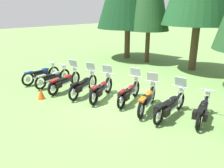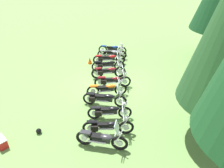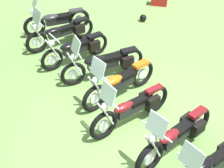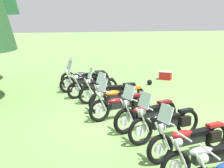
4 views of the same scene
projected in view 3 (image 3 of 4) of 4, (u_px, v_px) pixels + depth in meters
name	position (u px, v px, depth m)	size (l,w,h in m)	color
ground_plane	(141.00, 124.00, 8.31)	(80.00, 80.00, 0.00)	#6B934C
motorcycle_3	(211.00, 166.00, 6.71)	(0.95, 2.20, 1.38)	black
motorcycle_4	(176.00, 136.00, 7.35)	(1.08, 2.12, 1.39)	black
motorcycle_5	(132.00, 108.00, 8.07)	(0.93, 2.14, 1.37)	black
motorcycle_6	(119.00, 82.00, 8.82)	(1.03, 2.16, 1.37)	black
motorcycle_7	(104.00, 62.00, 9.53)	(0.71, 2.36, 1.35)	black
motorcycle_8	(77.00, 48.00, 10.17)	(0.89, 2.09, 0.99)	black
motorcycle_9	(61.00, 32.00, 10.90)	(0.90, 2.22, 1.36)	black
motorcycle_10	(56.00, 20.00, 11.52)	(0.63, 2.18, 1.36)	black
dropped_helmet	(143.00, 18.00, 12.38)	(0.24, 0.24, 0.24)	black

